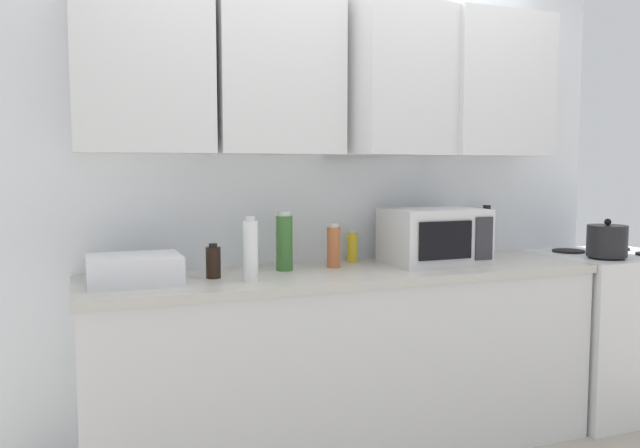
{
  "coord_description": "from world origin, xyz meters",
  "views": [
    {
      "loc": [
        -1.2,
        -3.03,
        1.39
      ],
      "look_at": [
        -0.12,
        -0.25,
        1.12
      ],
      "focal_mm": 35.42,
      "sensor_mm": 36.0,
      "label": 1
    }
  ],
  "objects_px": {
    "bottle_yellow_mustard": "(352,247)",
    "bottle_spice_jar": "(334,246)",
    "dish_rack": "(134,269)",
    "stove_range": "(607,331)",
    "bottle_soy_dark": "(213,262)",
    "bottle_white_jar": "(251,250)",
    "bottle_green_oil": "(284,242)",
    "microwave": "(434,236)",
    "bottle_clear_tall": "(486,231)",
    "kettle": "(607,241)"
  },
  "relations": [
    {
      "from": "bottle_yellow_mustard",
      "to": "bottle_spice_jar",
      "type": "xyz_separation_m",
      "value": [
        -0.16,
        -0.13,
        0.03
      ]
    },
    {
      "from": "dish_rack",
      "to": "bottle_yellow_mustard",
      "type": "height_order",
      "value": "bottle_yellow_mustard"
    },
    {
      "from": "stove_range",
      "to": "bottle_soy_dark",
      "type": "height_order",
      "value": "bottle_soy_dark"
    },
    {
      "from": "bottle_white_jar",
      "to": "bottle_green_oil",
      "type": "bearing_deg",
      "value": 44.19
    },
    {
      "from": "microwave",
      "to": "bottle_yellow_mustard",
      "type": "distance_m",
      "value": 0.42
    },
    {
      "from": "bottle_white_jar",
      "to": "bottle_yellow_mustard",
      "type": "bearing_deg",
      "value": 28.54
    },
    {
      "from": "dish_rack",
      "to": "bottle_clear_tall",
      "type": "bearing_deg",
      "value": 5.97
    },
    {
      "from": "stove_range",
      "to": "bottle_spice_jar",
      "type": "height_order",
      "value": "bottle_spice_jar"
    },
    {
      "from": "dish_rack",
      "to": "bottle_yellow_mustard",
      "type": "bearing_deg",
      "value": 11.37
    },
    {
      "from": "stove_range",
      "to": "bottle_clear_tall",
      "type": "height_order",
      "value": "bottle_clear_tall"
    },
    {
      "from": "stove_range",
      "to": "kettle",
      "type": "height_order",
      "value": "kettle"
    },
    {
      "from": "microwave",
      "to": "bottle_green_oil",
      "type": "bearing_deg",
      "value": 174.95
    },
    {
      "from": "stove_range",
      "to": "bottle_white_jar",
      "type": "bearing_deg",
      "value": -177.26
    },
    {
      "from": "stove_range",
      "to": "microwave",
      "type": "height_order",
      "value": "microwave"
    },
    {
      "from": "stove_range",
      "to": "bottle_green_oil",
      "type": "bearing_deg",
      "value": 176.56
    },
    {
      "from": "bottle_white_jar",
      "to": "bottle_yellow_mustard",
      "type": "xyz_separation_m",
      "value": [
        0.63,
        0.34,
        -0.06
      ]
    },
    {
      "from": "stove_range",
      "to": "bottle_spice_jar",
      "type": "distance_m",
      "value": 1.75
    },
    {
      "from": "microwave",
      "to": "bottle_spice_jar",
      "type": "distance_m",
      "value": 0.53
    },
    {
      "from": "bottle_white_jar",
      "to": "bottle_green_oil",
      "type": "height_order",
      "value": "bottle_green_oil"
    },
    {
      "from": "bottle_yellow_mustard",
      "to": "dish_rack",
      "type": "bearing_deg",
      "value": -168.63
    },
    {
      "from": "bottle_spice_jar",
      "to": "bottle_clear_tall",
      "type": "bearing_deg",
      "value": 6.53
    },
    {
      "from": "bottle_green_oil",
      "to": "bottle_spice_jar",
      "type": "relative_size",
      "value": 1.3
    },
    {
      "from": "bottle_white_jar",
      "to": "bottle_soy_dark",
      "type": "distance_m",
      "value": 0.2
    },
    {
      "from": "kettle",
      "to": "bottle_green_oil",
      "type": "distance_m",
      "value": 1.76
    },
    {
      "from": "bottle_green_oil",
      "to": "bottle_clear_tall",
      "type": "relative_size",
      "value": 1.01
    },
    {
      "from": "stove_range",
      "to": "bottle_clear_tall",
      "type": "distance_m",
      "value": 0.92
    },
    {
      "from": "kettle",
      "to": "bottle_spice_jar",
      "type": "distance_m",
      "value": 1.51
    },
    {
      "from": "bottle_clear_tall",
      "to": "bottle_soy_dark",
      "type": "height_order",
      "value": "bottle_clear_tall"
    },
    {
      "from": "kettle",
      "to": "bottle_green_oil",
      "type": "bearing_deg",
      "value": 171.66
    },
    {
      "from": "kettle",
      "to": "bottle_green_oil",
      "type": "relative_size",
      "value": 0.74
    },
    {
      "from": "stove_range",
      "to": "bottle_yellow_mustard",
      "type": "relative_size",
      "value": 5.38
    },
    {
      "from": "stove_range",
      "to": "bottle_yellow_mustard",
      "type": "height_order",
      "value": "bottle_yellow_mustard"
    },
    {
      "from": "dish_rack",
      "to": "bottle_soy_dark",
      "type": "bearing_deg",
      "value": 1.46
    },
    {
      "from": "stove_range",
      "to": "bottle_yellow_mustard",
      "type": "distance_m",
      "value": 1.6
    },
    {
      "from": "bottle_green_oil",
      "to": "bottle_clear_tall",
      "type": "bearing_deg",
      "value": 4.96
    },
    {
      "from": "bottle_white_jar",
      "to": "dish_rack",
      "type": "bearing_deg",
      "value": 165.51
    },
    {
      "from": "microwave",
      "to": "bottle_yellow_mustard",
      "type": "relative_size",
      "value": 2.83
    },
    {
      "from": "bottle_soy_dark",
      "to": "stove_range",
      "type": "bearing_deg",
      "value": -0.72
    },
    {
      "from": "bottle_white_jar",
      "to": "bottle_clear_tall",
      "type": "relative_size",
      "value": 1.0
    },
    {
      "from": "kettle",
      "to": "dish_rack",
      "type": "distance_m",
      "value": 2.44
    },
    {
      "from": "kettle",
      "to": "bottle_clear_tall",
      "type": "relative_size",
      "value": 0.74
    },
    {
      "from": "bottle_green_oil",
      "to": "bottle_spice_jar",
      "type": "xyz_separation_m",
      "value": [
        0.25,
        -0.01,
        -0.03
      ]
    },
    {
      "from": "stove_range",
      "to": "bottle_white_jar",
      "type": "relative_size",
      "value": 3.26
    },
    {
      "from": "bottle_spice_jar",
      "to": "bottle_soy_dark",
      "type": "height_order",
      "value": "bottle_spice_jar"
    },
    {
      "from": "bottle_green_oil",
      "to": "bottle_clear_tall",
      "type": "xyz_separation_m",
      "value": [
        1.22,
        0.11,
        -0.0
      ]
    },
    {
      "from": "stove_range",
      "to": "bottle_green_oil",
      "type": "xyz_separation_m",
      "value": [
        -1.91,
        0.11,
        0.58
      ]
    },
    {
      "from": "bottle_clear_tall",
      "to": "microwave",
      "type": "bearing_deg",
      "value": -158.56
    },
    {
      "from": "dish_rack",
      "to": "bottle_soy_dark",
      "type": "xyz_separation_m",
      "value": [
        0.34,
        0.01,
        0.01
      ]
    },
    {
      "from": "bottle_clear_tall",
      "to": "bottle_soy_dark",
      "type": "xyz_separation_m",
      "value": [
        -1.58,
        -0.19,
        -0.06
      ]
    },
    {
      "from": "dish_rack",
      "to": "bottle_yellow_mustard",
      "type": "xyz_separation_m",
      "value": [
        1.11,
        0.22,
        0.02
      ]
    }
  ]
}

